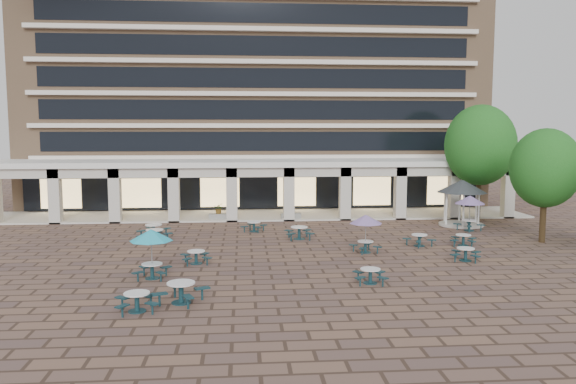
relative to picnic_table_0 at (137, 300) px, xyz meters
name	(u,v)px	position (x,y,z in m)	size (l,w,h in m)	color
ground	(268,258)	(5.23, 8.31, -0.43)	(120.00, 120.00, 0.00)	brown
apartment_building	(256,68)	(5.23, 33.78, 12.17)	(40.00, 15.50, 25.20)	#A47E5C
retail_arcade	(259,178)	(5.23, 23.11, 2.57)	(42.00, 6.60, 4.40)	white
picnic_table_0	(137,300)	(0.00, 0.00, 0.00)	(1.84, 1.84, 0.72)	#163942
picnic_table_1	(181,291)	(1.52, 0.91, 0.06)	(2.24, 2.24, 0.83)	#163942
picnic_table_2	(370,275)	(9.50, 3.11, -0.03)	(1.61, 1.61, 0.66)	#163942
picnic_table_3	(466,253)	(15.37, 6.97, -0.03)	(1.85, 1.85, 0.67)	#163942
picnic_table_4	(151,237)	(-0.19, 4.70, 1.48)	(1.95, 1.95, 2.25)	#163942
picnic_table_5	(196,256)	(1.56, 7.43, -0.03)	(1.68, 1.68, 0.67)	#163942
picnic_table_6	(366,221)	(10.64, 9.29, 1.35)	(1.82, 1.82, 2.10)	#163942
picnic_table_7	(463,239)	(16.75, 10.70, -0.04)	(1.80, 1.80, 0.66)	#163942
picnic_table_8	(154,229)	(-1.71, 14.95, 0.04)	(2.08, 2.08, 0.79)	#163942
picnic_table_9	(254,226)	(4.65, 16.28, -0.03)	(1.82, 1.82, 0.66)	#163942
picnic_table_10	(299,232)	(7.39, 13.45, 0.04)	(1.79, 1.79, 0.78)	#163942
picnic_table_11	(470,201)	(19.06, 15.46, 1.57)	(2.04, 2.04, 2.36)	#163942
picnic_table_12	(155,235)	(-1.37, 13.17, 0.04)	(2.06, 2.06, 0.78)	#163942
picnic_table_13	(419,239)	(14.16, 10.80, -0.02)	(1.88, 1.88, 0.69)	#163942
gazebo	(462,191)	(19.33, 17.54, 1.99)	(3.46, 3.46, 3.22)	beige
tree_east_a	(545,168)	(21.87, 11.32, 4.03)	(4.11, 4.11, 6.84)	#46331C
tree_east_c	(480,145)	(21.39, 19.52, 5.19)	(5.16, 5.16, 8.60)	#46331C
planter_left	(219,213)	(2.13, 21.21, 0.12)	(1.50, 0.72, 1.31)	gray
planter_right	(291,214)	(7.55, 21.21, -0.01)	(1.50, 0.61, 1.15)	gray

